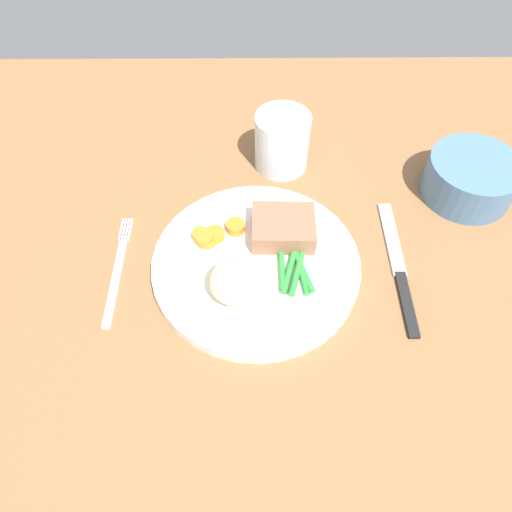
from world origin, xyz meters
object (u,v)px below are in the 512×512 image
Objects in this scene: dinner_plate at (256,265)px; salad_bowl at (471,176)px; meat_portion at (283,228)px; fork at (118,270)px; knife at (398,268)px; water_glass at (282,145)px.

salad_bowl is (29.75, 12.91, 2.43)cm from dinner_plate.
fork is (-20.86, -4.33, -2.85)cm from meat_portion.
meat_portion is 21.49cm from fork.
meat_portion is at bearing 13.16° from fork.
salad_bowl is (11.80, 13.19, 3.03)cm from knife.
salad_bowl reaches higher than knife.
water_glass is at bearing 78.56° from dinner_plate.
fork is at bearing -164.39° from salad_bowl.
dinner_plate is 19.82cm from water_glass.
meat_portion is 0.48× the size of fork.
salad_bowl is at bearing 44.80° from knife.
salad_bowl is at bearing -13.76° from water_glass.
dinner_plate is 2.08× the size of salad_bowl.
dinner_plate is 1.26× the size of knife.
meat_portion is (3.49, 4.07, 2.25)cm from dinner_plate.
meat_portion is at bearing -91.53° from water_glass.
water_glass is at bearing 166.24° from salad_bowl.
dinner_plate is at bearing -130.60° from meat_portion.
dinner_plate is at bearing 175.70° from knife.
knife is (14.46, -4.36, -2.85)cm from meat_portion.
fork is 35.32cm from knife.
meat_portion is 27.71cm from salad_bowl.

